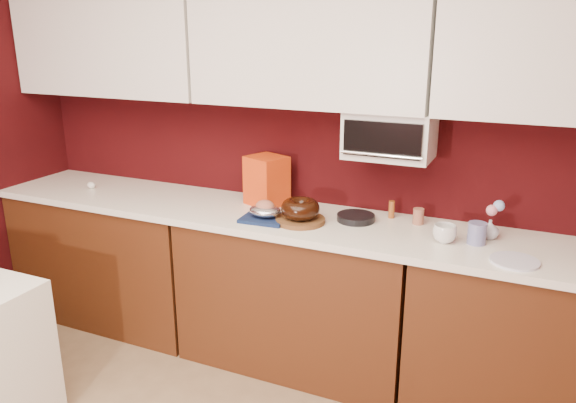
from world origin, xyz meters
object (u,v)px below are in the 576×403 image
(coffee_mug, at_px, (445,232))
(bundt_cake, at_px, (300,209))
(foil_ham_nest, at_px, (265,210))
(blue_jar, at_px, (477,233))
(flower_vase, at_px, (490,228))
(pandoro_box, at_px, (267,180))
(toaster_oven, at_px, (390,134))

(coffee_mug, bearing_deg, bundt_cake, -178.36)
(bundt_cake, distance_m, foil_ham_nest, 0.20)
(coffee_mug, distance_m, blue_jar, 0.15)
(coffee_mug, bearing_deg, flower_vase, 36.79)
(foil_ham_nest, distance_m, pandoro_box, 0.31)
(toaster_oven, distance_m, pandoro_box, 0.80)
(bundt_cake, xyz_separation_m, blue_jar, (0.91, 0.07, -0.03))
(foil_ham_nest, xyz_separation_m, pandoro_box, (-0.12, 0.27, 0.09))
(bundt_cake, distance_m, blue_jar, 0.91)
(bundt_cake, height_order, pandoro_box, pandoro_box)
(pandoro_box, height_order, flower_vase, pandoro_box)
(blue_jar, bearing_deg, bundt_cake, -175.65)
(toaster_oven, bearing_deg, coffee_mug, -31.48)
(foil_ham_nest, bearing_deg, blue_jar, 5.69)
(blue_jar, xyz_separation_m, flower_vase, (0.05, 0.10, 0.00))
(toaster_oven, relative_size, blue_jar, 4.20)
(pandoro_box, distance_m, blue_jar, 1.24)
(foil_ham_nest, distance_m, blue_jar, 1.11)
(coffee_mug, height_order, flower_vase, flower_vase)
(bundt_cake, distance_m, coffee_mug, 0.76)
(foil_ham_nest, relative_size, blue_jar, 1.68)
(toaster_oven, distance_m, coffee_mug, 0.59)
(pandoro_box, bearing_deg, foil_ham_nest, -43.99)
(bundt_cake, relative_size, blue_jar, 1.97)
(pandoro_box, xyz_separation_m, blue_jar, (1.22, -0.16, -0.09))
(flower_vase, bearing_deg, blue_jar, -116.72)
(coffee_mug, bearing_deg, blue_jar, 17.90)
(foil_ham_nest, height_order, pandoro_box, pandoro_box)
(flower_vase, bearing_deg, pandoro_box, 177.26)
(foil_ham_nest, xyz_separation_m, coffee_mug, (0.95, 0.06, -0.00))
(foil_ham_nest, xyz_separation_m, blue_jar, (1.10, 0.11, -0.00))
(bundt_cake, height_order, coffee_mug, bundt_cake)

